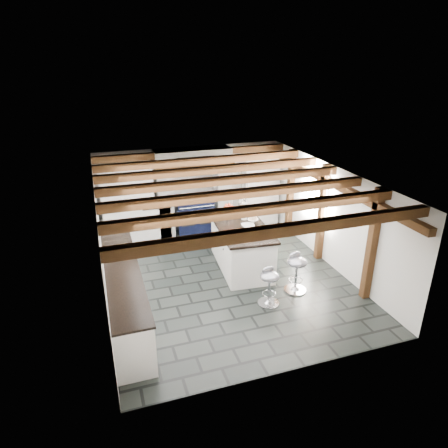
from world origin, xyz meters
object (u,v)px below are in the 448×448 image
object	(u,v)px
bar_stool_near	(296,268)
bar_stool_far	(269,282)
range_cooker	(195,215)
kitchen_island	(241,246)

from	to	relation	value
bar_stool_near	bar_stool_far	world-z (taller)	bar_stool_near
range_cooker	kitchen_island	distance (m)	2.36
range_cooker	bar_stool_far	distance (m)	3.93
range_cooker	bar_stool_near	world-z (taller)	range_cooker
range_cooker	bar_stool_near	distance (m)	3.82
kitchen_island	bar_stool_far	xyz separation A→B (m)	(-0.03, -1.59, -0.03)
range_cooker	bar_stool_far	xyz separation A→B (m)	(0.48, -3.90, 0.02)
bar_stool_far	kitchen_island	bearing A→B (deg)	78.05
kitchen_island	bar_stool_far	bearing A→B (deg)	-86.17
kitchen_island	bar_stool_far	size ratio (longest dim) A/B	2.72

